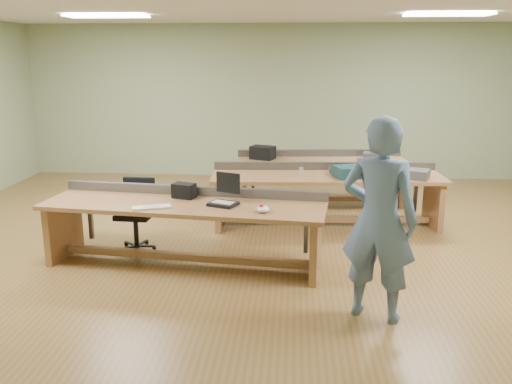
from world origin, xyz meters
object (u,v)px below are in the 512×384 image
workbench_back (321,171)px  task_chair (137,224)px  camera_bag (184,191)px  person (379,220)px  mug (333,170)px  drinks_can (301,172)px  laptop_base (223,204)px  workbench_mid (326,187)px  parts_bin_grey (412,174)px  workbench_front (185,218)px  parts_bin_teal (351,172)px

workbench_back → task_chair: (-2.43, -2.31, -0.22)m
workbench_back → camera_bag: (-1.76, -2.56, 0.28)m
workbench_back → person: bearing=-90.5°
camera_bag → mug: 2.39m
camera_bag → drinks_can: 1.93m
laptop_base → task_chair: bearing=177.7°
workbench_mid → camera_bag: size_ratio=12.83×
parts_bin_grey → drinks_can: bearing=178.6°
laptop_base → drinks_can: (0.90, 1.62, 0.04)m
workbench_back → camera_bag: 3.12m
workbench_mid → task_chair: bearing=-157.8°
workbench_front → laptop_base: size_ratio=11.09×
person → mug: size_ratio=13.96×
person → camera_bag: size_ratio=7.39×
person → drinks_can: (-0.67, 2.73, -0.15)m
workbench_front → camera_bag: bearing=108.5°
camera_bag → parts_bin_teal: 2.46m
parts_bin_grey → workbench_mid: bearing=173.6°
task_chair → mug: bearing=29.6°
mug → drinks_can: (-0.46, -0.17, 0.00)m
parts_bin_grey → drinks_can: parts_bin_grey is taller
workbench_front → laptop_base: bearing=-3.8°
person → laptop_base: bearing=-13.8°
parts_bin_teal → parts_bin_grey: 0.83m
workbench_front → camera_bag: size_ratio=12.98×
laptop_base → parts_bin_teal: parts_bin_teal is taller
person → laptop_base: size_ratio=6.31×
workbench_back → drinks_can: bearing=-110.8°
workbench_front → workbench_back: same height
mug → parts_bin_teal: bearing=-42.8°
camera_bag → laptop_base: bearing=-11.1°
workbench_front → person: person is taller
workbench_back → drinks_can: drinks_can is taller
workbench_back → task_chair: size_ratio=3.10×
laptop_base → parts_bin_grey: parts_bin_grey is taller
laptop_base → mug: (1.36, 1.78, 0.04)m
task_chair → parts_bin_grey: size_ratio=1.98×
workbench_back → camera_bag: size_ratio=10.79×
workbench_back → mug: size_ratio=20.39×
laptop_base → camera_bag: 0.59m
task_chair → camera_bag: bearing=-16.6°
person → workbench_back: bearing=-63.8°
parts_bin_teal → parts_bin_grey: bearing=0.9°
workbench_front → parts_bin_teal: size_ratio=7.57×
parts_bin_grey → mug: size_ratio=3.32×
mug → drinks_can: drinks_can is taller
drinks_can → workbench_front: bearing=-131.8°
workbench_back → mug: 1.11m
workbench_back → mug: workbench_back is taller
workbench_back → laptop_base: workbench_back is taller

